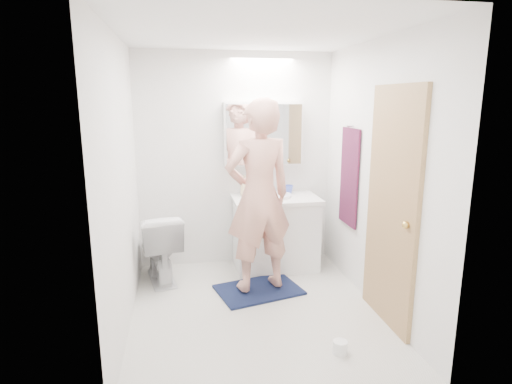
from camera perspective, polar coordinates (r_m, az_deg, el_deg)
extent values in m
plane|color=silver|center=(3.98, -0.06, -15.73)|extent=(2.50, 2.50, 0.00)
plane|color=white|center=(3.55, -0.07, 20.85)|extent=(2.50, 2.50, 0.00)
plane|color=white|center=(4.80, -2.75, 4.26)|extent=(2.50, 0.00, 2.50)
plane|color=white|center=(2.39, 5.31, -4.15)|extent=(2.50, 0.00, 2.50)
plane|color=white|center=(3.55, -17.80, 0.79)|extent=(0.00, 2.50, 2.50)
plane|color=white|center=(3.92, 15.96, 1.96)|extent=(0.00, 2.50, 2.50)
cube|color=white|center=(4.78, 2.65, -5.76)|extent=(0.90, 0.55, 0.78)
cube|color=white|center=(4.67, 2.70, -0.97)|extent=(0.95, 0.58, 0.04)
cylinder|color=white|center=(4.69, 2.62, -0.47)|extent=(0.36, 0.36, 0.03)
cylinder|color=silver|center=(4.85, 2.12, 0.77)|extent=(0.02, 0.02, 0.16)
cube|color=white|center=(4.74, 0.97, 7.83)|extent=(0.88, 0.14, 0.70)
cube|color=silver|center=(4.66, 1.15, 7.75)|extent=(0.84, 0.01, 0.66)
imported|color=white|center=(4.57, -12.91, -7.21)|extent=(0.54, 0.79, 0.74)
cube|color=#131C3C|center=(4.34, 0.37, -13.09)|extent=(0.91, 0.73, 0.02)
imported|color=#DD9884|center=(4.02, 0.39, -0.63)|extent=(0.76, 0.59, 1.85)
cube|color=tan|center=(3.65, 17.89, -2.13)|extent=(0.04, 0.80, 2.00)
sphere|color=gold|center=(3.39, 19.61, -4.22)|extent=(0.06, 0.06, 0.06)
cube|color=black|center=(4.42, 12.51, 1.97)|extent=(0.02, 0.42, 1.00)
cylinder|color=silver|center=(4.36, 12.67, 8.71)|extent=(0.07, 0.02, 0.02)
imported|color=beige|center=(4.72, -1.62, 0.88)|extent=(0.12, 0.12, 0.23)
imported|color=#5C85C6|center=(4.77, -0.38, 0.55)|extent=(0.09, 0.09, 0.16)
imported|color=#455DD1|center=(4.85, 4.43, 0.35)|extent=(0.12, 0.12, 0.10)
cylinder|color=white|center=(3.45, 11.32, -19.90)|extent=(0.11, 0.11, 0.10)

